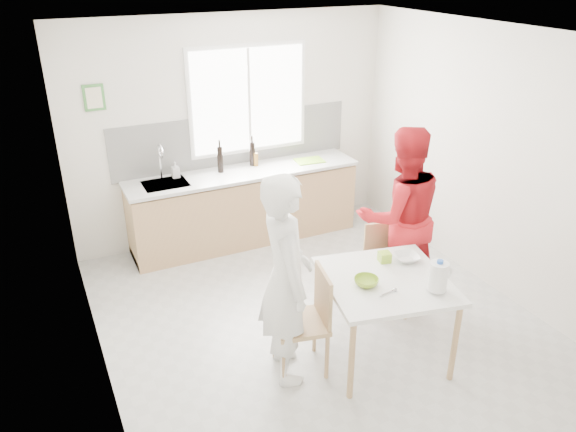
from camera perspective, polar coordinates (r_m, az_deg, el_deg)
name	(u,v)px	position (r m, az deg, el deg)	size (l,w,h in m)	color
ground	(319,321)	(5.63, 3.18, -10.64)	(4.50, 4.50, 0.00)	#B7B7B2
room_shell	(324,164)	(4.85, 3.64, 5.32)	(4.50, 4.50, 4.50)	silver
window	(248,100)	(6.85, -4.04, 11.71)	(1.50, 0.06, 1.30)	white
backsplash	(234,140)	(6.92, -5.51, 7.71)	(3.00, 0.02, 0.65)	white
picture_frame	(94,98)	(6.40, -19.10, 11.29)	(0.22, 0.03, 0.28)	#3F823B
kitchen_counter	(245,209)	(6.95, -4.43, 0.72)	(2.84, 0.64, 1.37)	tan
dining_table	(385,287)	(4.89, 9.87, -7.12)	(1.21, 1.21, 0.79)	white
chair_left	(308,317)	(4.79, 2.09, -10.23)	(0.51, 0.51, 0.93)	tan
chair_far	(384,261)	(5.77, 9.74, -4.52)	(0.46, 0.46, 0.84)	tan
person_white	(286,279)	(4.53, -0.23, -6.47)	(0.67, 0.44, 1.82)	white
person_red	(400,217)	(5.66, 11.30, -0.07)	(0.90, 0.70, 1.84)	red
bowl_green	(366,282)	(4.72, 7.96, -6.62)	(0.21, 0.21, 0.06)	#8BB429
bowl_white	(407,258)	(5.14, 11.95, -4.16)	(0.23, 0.23, 0.06)	silver
milk_jug	(439,276)	(4.69, 15.06, -5.90)	(0.21, 0.15, 0.27)	white
green_box	(385,257)	(5.08, 9.78, -4.12)	(0.10, 0.10, 0.09)	#94C22C
spoon	(388,293)	(4.64, 10.10, -7.70)	(0.01, 0.01, 0.16)	#A5A5AA
cutting_board	(309,161)	(7.08, 2.19, 5.65)	(0.35, 0.25, 0.01)	#8FD230
wine_bottle_a	(220,159)	(6.70, -6.91, 5.75)	(0.07, 0.07, 0.32)	black
wine_bottle_b	(252,154)	(6.89, -3.65, 6.34)	(0.07, 0.07, 0.30)	black
jar_amber	(256,159)	(6.90, -3.29, 5.76)	(0.06, 0.06, 0.16)	#936120
soap_bottle	(175,170)	(6.64, -11.36, 4.64)	(0.08, 0.09, 0.19)	#999999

